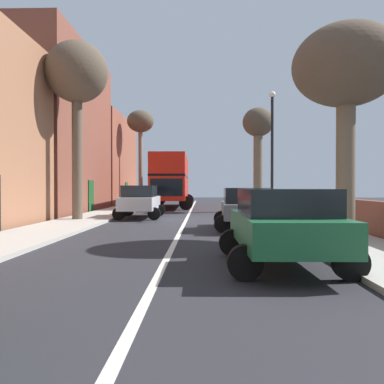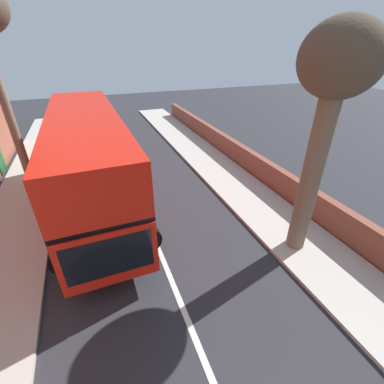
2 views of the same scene
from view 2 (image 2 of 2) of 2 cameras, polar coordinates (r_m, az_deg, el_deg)
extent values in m
cube|color=red|center=(11.70, -20.54, 3.50)|extent=(2.68, 10.73, 1.70)
cube|color=black|center=(11.35, -21.36, 7.70)|extent=(2.70, 10.62, 0.16)
cube|color=red|center=(11.10, -22.15, 11.66)|extent=(2.68, 10.73, 1.50)
cube|color=black|center=(7.13, -17.47, -13.39)|extent=(2.20, 0.10, 1.19)
cylinder|color=black|center=(9.23, -9.73, -10.13)|extent=(1.00, 0.32, 1.00)
cylinder|color=black|center=(9.25, -25.71, -13.14)|extent=(1.00, 0.32, 1.00)
cylinder|color=black|center=(15.50, -16.16, 6.31)|extent=(1.00, 0.32, 1.00)
cylinder|color=black|center=(15.51, -25.50, 4.53)|extent=(1.00, 0.32, 1.00)
cylinder|color=#7A6B56|center=(14.46, -34.92, 13.54)|extent=(0.37, 0.37, 6.92)
cylinder|color=brown|center=(8.78, 24.56, 3.43)|extent=(0.60, 0.60, 5.47)
ellipsoid|color=#4C4233|center=(8.07, 29.60, 23.84)|extent=(2.06, 2.06, 1.93)
camera|label=1|loc=(21.51, 144.95, -38.10)|focal=36.51mm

